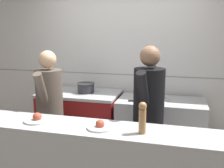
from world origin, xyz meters
The scene contains 11 objects.
wall_back_tiled centered at (0.00, 1.53, 1.30)m, with size 8.00×0.06×2.60m.
oven_range centered at (-0.59, 1.13, 0.46)m, with size 1.16×0.71×0.92m.
prep_counter centered at (0.61, 1.13, 0.44)m, with size 1.19×0.65×0.88m.
stock_pot centered at (-0.49, 1.13, 1.00)m, with size 0.26×0.26×0.14m.
mixing_bowl_steel centered at (0.60, 1.14, 0.92)m, with size 0.28×0.28×0.08m.
chefs_knife centered at (0.32, 0.98, 0.89)m, with size 0.36×0.12×0.02m.
plated_dish_appetiser centered at (-0.48, -0.26, 0.98)m, with size 0.25×0.25×0.09m.
plated_dish_dessert centered at (0.17, -0.29, 0.98)m, with size 0.24×0.24×0.08m.
pepper_mill centered at (0.55, -0.30, 1.10)m, with size 0.07×0.07×0.28m.
chef_head_cook centered at (-0.69, 0.39, 0.88)m, with size 0.35×0.70×1.59m.
chef_sous centered at (0.52, 0.38, 0.93)m, with size 0.39×0.73×1.66m.
Camera 1 is at (0.84, -2.40, 1.82)m, focal length 42.00 mm.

